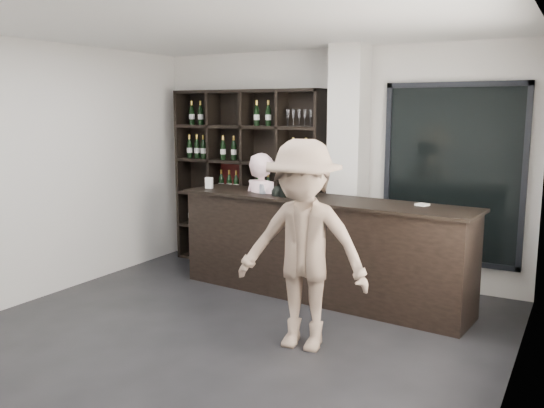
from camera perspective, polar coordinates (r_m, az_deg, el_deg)
The scene contains 12 objects.
floor at distance 5.48m, azimuth -6.21°, elevation -13.80°, with size 5.00×5.50×0.01m, color black.
wine_shelf at distance 7.87m, azimuth -2.45°, elevation 2.48°, with size 2.20×0.35×2.40m, color black, non-canonical shape.
structural_column at distance 7.09m, azimuth 7.55°, elevation 3.68°, with size 0.40×0.40×2.90m, color silver.
glass_panel at distance 6.96m, azimuth 17.44°, elevation 2.81°, with size 1.60×0.08×2.10m.
tasting_counter at distance 6.59m, azimuth 4.75°, elevation -4.37°, with size 3.51×0.72×1.16m.
taster_pink at distance 6.99m, azimuth -0.92°, elevation -1.58°, with size 0.59×0.39×1.63m, color #FFCFD7.
taster_black at distance 6.77m, azimuth 2.36°, elevation -1.60°, with size 0.83×0.65×1.71m, color black.
customer at distance 5.14m, azimuth 3.07°, elevation -4.15°, with size 1.22×0.70×1.89m, color gray.
wine_glass at distance 6.47m, azimuth 4.27°, elevation 1.53°, with size 0.09×0.09×0.21m, color white, non-canonical shape.
spit_cup at distance 6.81m, azimuth -0.90°, elevation 1.53°, with size 0.09×0.09×0.11m, color silver.
napkin_stack at distance 6.16m, azimuth 14.67°, elevation -0.06°, with size 0.11×0.11×0.02m, color white.
card_stand at distance 7.29m, azimuth -6.25°, elevation 2.09°, with size 0.09×0.05×0.14m, color white.
Camera 1 is at (2.93, -4.09, 2.15)m, focal length 38.00 mm.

